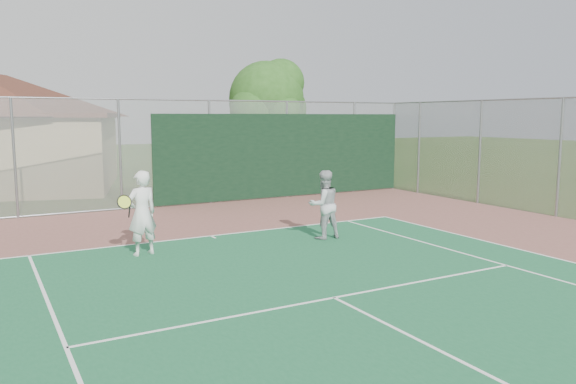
# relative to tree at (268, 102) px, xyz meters

# --- Properties ---
(back_fence) EXTENTS (20.08, 0.11, 3.53)m
(back_fence) POSITION_rel_tree_xyz_m (-4.41, -4.44, -1.94)
(back_fence) COLOR gray
(back_fence) RESTS_ON ground
(side_fence_right) EXTENTS (0.08, 9.00, 3.50)m
(side_fence_right) POSITION_rel_tree_xyz_m (3.49, -8.92, -1.86)
(side_fence_right) COLOR gray
(side_fence_right) RESTS_ON ground
(tree) EXTENTS (3.94, 3.73, 5.49)m
(tree) POSITION_rel_tree_xyz_m (0.00, 0.00, 0.00)
(tree) COLOR #362213
(tree) RESTS_ON ground
(player_white_front) EXTENTS (0.96, 0.73, 1.81)m
(player_white_front) POSITION_rel_tree_xyz_m (-8.48, -10.63, -2.70)
(player_white_front) COLOR silver
(player_white_front) RESTS_ON ground
(player_grey_back) EXTENTS (0.83, 0.66, 1.66)m
(player_grey_back) POSITION_rel_tree_xyz_m (-4.22, -11.13, -2.78)
(player_grey_back) COLOR #B1B4B6
(player_grey_back) RESTS_ON ground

